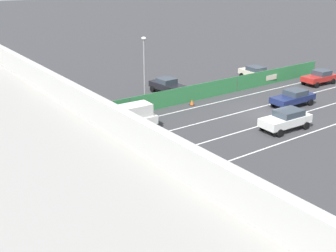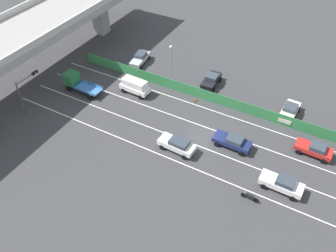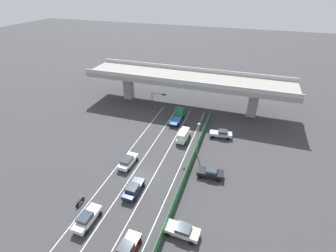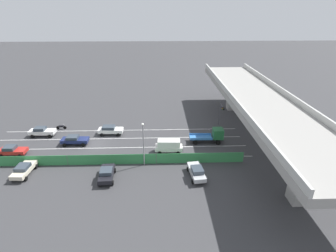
# 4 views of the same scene
# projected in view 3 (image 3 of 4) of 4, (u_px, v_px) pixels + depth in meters

# --- Properties ---
(ground_plane) EXTENTS (300.00, 300.00, 0.00)m
(ground_plane) POSITION_uv_depth(u_px,v_px,m) (142.00, 177.00, 40.37)
(ground_plane) COLOR #38383A
(lane_line_left_edge) EXTENTS (0.14, 43.71, 0.01)m
(lane_line_left_edge) POSITION_uv_depth(u_px,v_px,m) (125.00, 157.00, 44.92)
(lane_line_left_edge) COLOR silver
(lane_line_left_edge) RESTS_ON ground
(lane_line_mid_left) EXTENTS (0.14, 43.71, 0.01)m
(lane_line_mid_left) POSITION_uv_depth(u_px,v_px,m) (142.00, 161.00, 43.97)
(lane_line_mid_left) COLOR silver
(lane_line_mid_left) RESTS_ON ground
(lane_line_mid_right) EXTENTS (0.14, 43.71, 0.01)m
(lane_line_mid_right) POSITION_uv_depth(u_px,v_px,m) (160.00, 165.00, 43.02)
(lane_line_mid_right) COLOR silver
(lane_line_mid_right) RESTS_ON ground
(lane_line_right_edge) EXTENTS (0.14, 43.71, 0.01)m
(lane_line_right_edge) POSITION_uv_depth(u_px,v_px,m) (179.00, 169.00, 42.07)
(lane_line_right_edge) COLOR silver
(lane_line_right_edge) RESTS_ON ground
(elevated_overpass) EXTENTS (50.12, 10.07, 8.73)m
(elevated_overpass) POSITION_uv_depth(u_px,v_px,m) (187.00, 80.00, 59.26)
(elevated_overpass) COLOR gray
(elevated_overpass) RESTS_ON ground
(green_fence) EXTENTS (0.10, 39.81, 1.67)m
(green_fence) POSITION_uv_depth(u_px,v_px,m) (189.00, 167.00, 41.19)
(green_fence) COLOR #338447
(green_fence) RESTS_ON ground
(car_van_white) EXTENTS (2.08, 4.45, 2.19)m
(car_van_white) POSITION_uv_depth(u_px,v_px,m) (183.00, 135.00, 48.88)
(car_van_white) COLOR silver
(car_van_white) RESTS_ON ground
(car_sedan_navy) EXTENTS (2.10, 4.61, 1.56)m
(car_sedan_navy) POSITION_uv_depth(u_px,v_px,m) (133.00, 189.00, 36.93)
(car_sedan_navy) COLOR navy
(car_sedan_navy) RESTS_ON ground
(car_hatchback_white) EXTENTS (2.19, 4.56, 1.66)m
(car_hatchback_white) POSITION_uv_depth(u_px,v_px,m) (128.00, 161.00, 42.39)
(car_hatchback_white) COLOR silver
(car_hatchback_white) RESTS_ON ground
(car_sedan_white) EXTENTS (2.04, 4.60, 1.70)m
(car_sedan_white) POSITION_uv_depth(u_px,v_px,m) (87.00, 218.00, 32.28)
(car_sedan_white) COLOR white
(car_sedan_white) RESTS_ON ground
(car_sedan_red) EXTENTS (2.12, 4.27, 1.59)m
(car_sedan_red) POSITION_uv_depth(u_px,v_px,m) (127.00, 248.00, 28.82)
(car_sedan_red) COLOR red
(car_sedan_red) RESTS_ON ground
(flatbed_truck_blue) EXTENTS (2.31, 5.79, 2.51)m
(flatbed_truck_blue) POSITION_uv_depth(u_px,v_px,m) (178.00, 115.00, 56.03)
(flatbed_truck_blue) COLOR black
(flatbed_truck_blue) RESTS_ON ground
(motorcycle) EXTENTS (0.60, 1.95, 0.93)m
(motorcycle) POSITION_uv_depth(u_px,v_px,m) (80.00, 201.00, 35.32)
(motorcycle) COLOR black
(motorcycle) RESTS_ON ground
(parked_sedan_cream) EXTENTS (4.63, 2.24, 1.54)m
(parked_sedan_cream) POSITION_uv_depth(u_px,v_px,m) (182.00, 230.00, 30.83)
(parked_sedan_cream) COLOR beige
(parked_sedan_cream) RESTS_ON ground
(parked_sedan_dark) EXTENTS (4.36, 2.22, 1.61)m
(parked_sedan_dark) POSITION_uv_depth(u_px,v_px,m) (211.00, 172.00, 40.00)
(parked_sedan_dark) COLOR black
(parked_sedan_dark) RESTS_ON ground
(parked_wagon_silver) EXTENTS (4.69, 2.35, 1.65)m
(parked_wagon_silver) POSITION_uv_depth(u_px,v_px,m) (221.00, 134.00, 50.02)
(parked_wagon_silver) COLOR #B2B5B7
(parked_wagon_silver) RESTS_ON ground
(traffic_light) EXTENTS (3.68, 0.47, 4.91)m
(traffic_light) POSITION_uv_depth(u_px,v_px,m) (157.00, 98.00, 58.72)
(traffic_light) COLOR #47474C
(traffic_light) RESTS_ON ground
(street_lamp) EXTENTS (0.60, 0.36, 6.81)m
(street_lamp) POSITION_uv_depth(u_px,v_px,m) (198.00, 136.00, 43.27)
(street_lamp) COLOR gray
(street_lamp) RESTS_ON ground
(traffic_cone) EXTENTS (0.47, 0.47, 0.58)m
(traffic_cone) POSITION_uv_depth(u_px,v_px,m) (184.00, 168.00, 41.90)
(traffic_cone) COLOR orange
(traffic_cone) RESTS_ON ground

